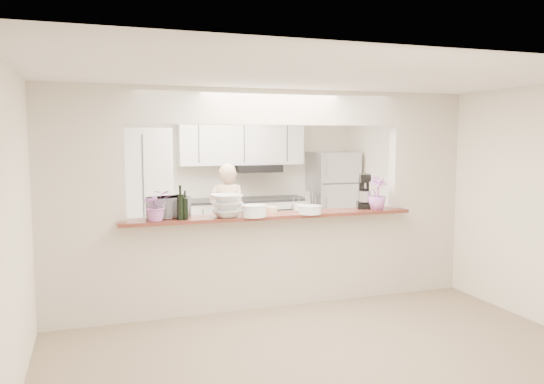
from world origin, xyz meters
name	(u,v)px	position (x,y,z in m)	size (l,w,h in m)	color
floor	(270,305)	(0.00, 0.00, 0.00)	(6.00, 6.00, 0.00)	gray
tile_overlay	(236,273)	(0.00, 1.55, 0.01)	(5.00, 2.90, 0.01)	beige
partition	(270,179)	(0.00, 0.00, 1.48)	(5.00, 0.15, 2.50)	beige
bar_counter	(270,257)	(0.00, 0.00, 0.58)	(3.40, 0.38, 1.09)	beige
kitchen_cabinets	(206,198)	(-0.19, 2.72, 0.97)	(3.15, 0.62, 2.25)	silver
refrigerator	(332,201)	(2.05, 2.65, 0.85)	(0.75, 0.70, 1.70)	#B6B7BC
flower_left	(156,205)	(-1.30, -0.15, 1.26)	(0.30, 0.26, 0.33)	#DA73C4
wine_bottle_a	(180,206)	(-1.05, -0.15, 1.23)	(0.07, 0.07, 0.37)	black
wine_bottle_b	(185,208)	(-1.00, -0.15, 1.21)	(0.06, 0.06, 0.31)	black
toaster_oven	(168,207)	(-1.15, 0.05, 1.20)	(0.41, 0.28, 0.23)	#A2A3A7
serving_bowls	(227,206)	(-0.54, -0.11, 1.21)	(0.33, 0.33, 0.24)	silver
plate_stack_a	(254,211)	(-0.25, -0.19, 1.15)	(0.28, 0.28, 0.13)	white
plate_stack_b	(310,210)	(0.42, -0.19, 1.14)	(0.27, 0.27, 0.09)	white
red_bowl	(255,210)	(-0.15, 0.08, 1.13)	(0.15, 0.15, 0.07)	maroon
tan_bowl	(272,209)	(0.05, 0.08, 1.12)	(0.14, 0.14, 0.06)	beige
utensil_caddy	(304,203)	(0.45, 0.05, 1.19)	(0.27, 0.19, 0.23)	silver
stand_mixer	(364,193)	(1.26, 0.06, 1.28)	(0.28, 0.33, 0.42)	black
flower_right	(377,193)	(1.32, -0.13, 1.29)	(0.22, 0.22, 0.40)	#CD6ECA
person	(227,216)	(-0.01, 1.99, 0.78)	(0.57, 0.37, 1.56)	#DCB38F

